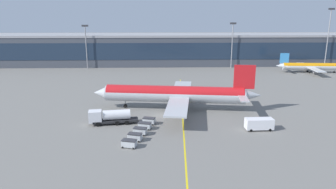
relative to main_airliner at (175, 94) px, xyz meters
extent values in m
plane|color=slate|center=(-3.59, -4.72, -4.07)|extent=(700.00, 700.00, 0.00)
cube|color=yellow|center=(1.64, -2.72, -4.06)|extent=(4.86, 79.89, 0.01)
cube|color=#424751|center=(-8.85, 74.98, 2.70)|extent=(217.47, 20.93, 13.53)
cube|color=#1E2D42|center=(-8.85, 64.45, 3.38)|extent=(210.95, 0.16, 7.58)
cube|color=#99999E|center=(-8.85, 74.98, 9.97)|extent=(221.82, 21.35, 1.00)
cylinder|color=#B2B7BC|center=(-0.28, 0.04, -0.15)|extent=(35.83, 8.65, 3.97)
cylinder|color=red|center=(-0.28, 0.04, 0.21)|extent=(35.10, 8.40, 3.81)
cone|color=#B2B7BC|center=(-19.30, 2.58, -0.15)|extent=(4.43, 4.26, 3.77)
cone|color=#B2B7BC|center=(18.95, -2.53, 0.25)|extent=(5.17, 3.97, 3.37)
cube|color=red|center=(16.88, -2.25, 4.81)|extent=(5.16, 1.04, 5.95)
cube|color=#B2B7BC|center=(15.86, -6.12, 0.45)|extent=(2.82, 6.56, 0.24)
cube|color=#B2B7BC|center=(16.91, 1.75, 0.45)|extent=(2.82, 6.56, 0.24)
cube|color=#B2B7BC|center=(-0.04, -9.54, -0.45)|extent=(6.74, 15.46, 0.40)
cube|color=#B2B7BC|center=(2.46, 9.22, -0.45)|extent=(6.74, 15.46, 0.40)
cylinder|color=#939399|center=(-0.68, -6.74, -1.84)|extent=(3.32, 2.57, 2.18)
cylinder|color=#939399|center=(1.11, 6.68, -1.84)|extent=(3.32, 2.57, 2.18)
cylinder|color=black|center=(-12.99, 1.73, -3.57)|extent=(1.04, 0.53, 1.00)
cylinder|color=slate|center=(-12.99, 1.73, -2.60)|extent=(0.20, 0.20, 1.93)
cylinder|color=black|center=(1.60, -2.02, -3.57)|extent=(1.04, 0.53, 1.00)
cylinder|color=slate|center=(1.60, -2.02, -2.60)|extent=(0.20, 0.20, 1.93)
cylinder|color=black|center=(2.08, 1.52, -3.57)|extent=(1.04, 0.53, 1.00)
cylinder|color=slate|center=(2.08, 1.52, -2.60)|extent=(0.20, 0.20, 1.93)
cube|color=#232326|center=(-13.96, -10.30, -3.32)|extent=(10.26, 3.91, 0.50)
cube|color=silver|center=(-18.32, -10.93, -2.07)|extent=(3.13, 2.88, 2.50)
cube|color=black|center=(-19.56, -11.11, -1.57)|extent=(0.49, 2.30, 1.12)
cylinder|color=silver|center=(-13.69, -10.26, -1.97)|extent=(6.25, 3.04, 2.20)
cylinder|color=black|center=(-17.59, -12.03, -3.57)|extent=(1.04, 0.49, 1.00)
cylinder|color=black|center=(-17.93, -9.68, -3.57)|extent=(1.04, 0.49, 1.00)
cylinder|color=black|center=(-13.50, -11.43, -3.57)|extent=(1.04, 0.49, 1.00)
cylinder|color=black|center=(-13.84, -9.08, -3.57)|extent=(1.04, 0.49, 1.00)
cylinder|color=black|center=(-11.42, -11.13, -3.57)|extent=(1.04, 0.49, 1.00)
cylinder|color=black|center=(-11.76, -8.78, -3.57)|extent=(1.04, 0.49, 1.00)
cube|color=white|center=(16.97, -15.12, -2.67)|extent=(5.87, 2.49, 2.20)
cube|color=black|center=(18.42, -15.07, -2.28)|extent=(2.10, 2.13, 0.66)
cylinder|color=black|center=(18.96, -14.02, -3.77)|extent=(0.61, 0.27, 0.60)
cylinder|color=black|center=(19.03, -16.09, -3.77)|extent=(0.61, 0.27, 0.60)
cylinder|color=black|center=(14.91, -14.15, -3.77)|extent=(0.61, 0.27, 0.60)
cylinder|color=black|center=(14.97, -16.22, -3.77)|extent=(0.61, 0.27, 0.60)
cube|color=#B2B7BC|center=(-9.78, -23.14, -3.34)|extent=(2.90, 2.12, 1.10)
cube|color=#333338|center=(-9.78, -23.14, -2.64)|extent=(2.96, 2.17, 0.10)
cylinder|color=black|center=(-10.98, -23.60, -3.89)|extent=(0.38, 0.21, 0.36)
cylinder|color=black|center=(-10.59, -22.15, -3.89)|extent=(0.38, 0.21, 0.36)
cylinder|color=black|center=(-8.97, -24.14, -3.89)|extent=(0.38, 0.21, 0.36)
cylinder|color=black|center=(-8.58, -22.69, -3.89)|extent=(0.38, 0.21, 0.36)
cube|color=#B2B7BC|center=(-8.95, -20.05, -3.34)|extent=(2.90, 2.12, 1.10)
cube|color=#333338|center=(-8.95, -20.05, -2.64)|extent=(2.96, 2.17, 0.10)
cylinder|color=black|center=(-10.15, -20.51, -3.89)|extent=(0.38, 0.21, 0.36)
cylinder|color=black|center=(-9.76, -19.06, -3.89)|extent=(0.38, 0.21, 0.36)
cylinder|color=black|center=(-8.14, -21.05, -3.89)|extent=(0.38, 0.21, 0.36)
cylinder|color=black|center=(-7.75, -19.60, -3.89)|extent=(0.38, 0.21, 0.36)
cube|color=#B2B7BC|center=(-8.12, -16.96, -3.34)|extent=(2.90, 2.12, 1.10)
cube|color=#333338|center=(-8.12, -16.96, -2.64)|extent=(2.96, 2.17, 0.10)
cylinder|color=black|center=(-9.31, -17.41, -3.89)|extent=(0.38, 0.21, 0.36)
cylinder|color=black|center=(-8.93, -15.97, -3.89)|extent=(0.38, 0.21, 0.36)
cylinder|color=black|center=(-7.31, -17.95, -3.89)|extent=(0.38, 0.21, 0.36)
cylinder|color=black|center=(-6.92, -16.51, -3.89)|extent=(0.38, 0.21, 0.36)
cube|color=#B2B7BC|center=(-7.28, -13.87, -3.34)|extent=(2.90, 2.12, 1.10)
cube|color=#333338|center=(-7.28, -13.87, -2.64)|extent=(2.96, 2.17, 0.10)
cylinder|color=black|center=(-8.48, -14.32, -3.89)|extent=(0.38, 0.21, 0.36)
cylinder|color=black|center=(-8.09, -12.88, -3.89)|extent=(0.38, 0.21, 0.36)
cylinder|color=black|center=(-6.48, -14.86, -3.89)|extent=(0.38, 0.21, 0.36)
cylinder|color=black|center=(-6.09, -13.42, -3.89)|extent=(0.38, 0.21, 0.36)
cube|color=#B2B7BC|center=(-6.45, -10.78, -3.34)|extent=(2.90, 2.12, 1.10)
cube|color=#333338|center=(-6.45, -10.78, -2.64)|extent=(2.96, 2.17, 0.10)
cylinder|color=black|center=(-7.65, -11.23, -3.89)|extent=(0.38, 0.21, 0.36)
cylinder|color=black|center=(-7.26, -9.79, -3.89)|extent=(0.38, 0.21, 0.36)
cylinder|color=black|center=(-5.64, -11.77, -3.89)|extent=(0.38, 0.21, 0.36)
cylinder|color=black|center=(-5.26, -10.33, -3.89)|extent=(0.38, 0.21, 0.36)
cylinder|color=silver|center=(60.31, 49.65, -1.50)|extent=(25.04, 4.93, 2.78)
cylinder|color=orange|center=(60.31, 49.65, -1.25)|extent=(24.54, 4.78, 2.67)
cone|color=silver|center=(46.80, 50.83, -1.22)|extent=(3.53, 2.64, 2.36)
cube|color=#388CD1|center=(48.41, 50.69, 1.97)|extent=(3.62, 0.57, 4.17)
cube|color=silver|center=(49.15, 53.41, -1.08)|extent=(1.80, 4.55, 0.17)
cube|color=silver|center=(48.67, 47.88, -1.08)|extent=(1.80, 4.55, 0.17)
cube|color=silver|center=(59.83, 56.34, -1.71)|extent=(4.29, 10.71, 0.28)
cube|color=silver|center=(58.68, 43.15, -1.71)|extent=(4.29, 10.71, 0.28)
cylinder|color=#939399|center=(60.37, 54.40, -2.68)|extent=(2.26, 1.71, 1.53)
cylinder|color=#939399|center=(59.55, 44.97, -2.68)|extent=(2.26, 1.71, 1.53)
cylinder|color=black|center=(69.24, 48.87, -3.71)|extent=(0.73, 0.34, 0.71)
cylinder|color=slate|center=(69.24, 48.87, -3.12)|extent=(0.14, 0.14, 1.18)
cylinder|color=black|center=(58.93, 51.03, -3.71)|extent=(0.73, 0.34, 0.71)
cylinder|color=slate|center=(58.93, 51.03, -3.12)|extent=(0.14, 0.14, 1.18)
cylinder|color=black|center=(58.72, 48.54, -3.71)|extent=(0.73, 0.34, 0.71)
cylinder|color=slate|center=(58.72, 48.54, -3.12)|extent=(0.14, 0.14, 1.18)
cylinder|color=gray|center=(29.03, 62.98, 5.67)|extent=(0.44, 0.44, 19.46)
cube|color=#333338|center=(29.03, 62.98, 15.80)|extent=(2.80, 0.50, 0.80)
cylinder|color=gray|center=(72.52, 62.98, 8.77)|extent=(0.44, 0.44, 25.66)
cube|color=#333338|center=(72.52, 62.98, 22.00)|extent=(2.80, 0.50, 0.80)
cylinder|color=gray|center=(-36.21, 62.98, 5.20)|extent=(0.44, 0.44, 18.52)
cube|color=#333338|center=(-36.21, 62.98, 14.86)|extent=(2.80, 0.50, 0.80)
camera|label=1|loc=(-4.31, -76.19, 19.80)|focal=33.06mm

